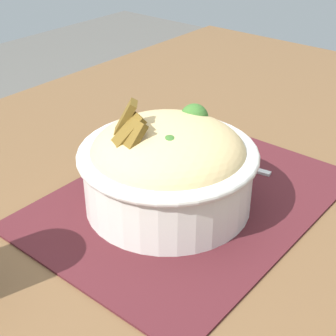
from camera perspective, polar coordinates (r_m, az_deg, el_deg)
table at (r=0.67m, az=0.63°, el=-7.54°), size 1.38×0.87×0.76m
placemat at (r=0.62m, az=2.41°, el=-3.54°), size 0.38×0.28×0.00m
bowl at (r=0.58m, az=-0.00°, el=0.40°), size 0.25×0.25×0.13m
fork at (r=0.70m, az=5.77°, el=0.93°), size 0.04×0.14×0.00m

